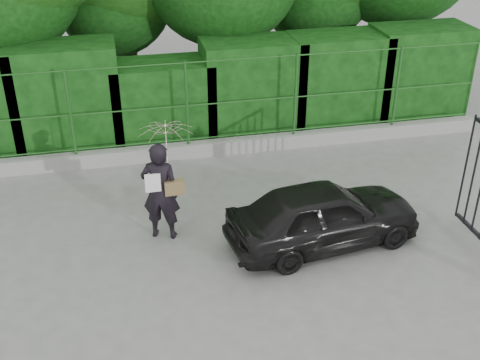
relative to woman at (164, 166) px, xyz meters
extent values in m
plane|color=gray|center=(0.36, -1.66, -1.30)|extent=(80.00, 80.00, 0.00)
cube|color=#9E9E99|center=(0.36, 2.84, -1.15)|extent=(14.00, 0.25, 0.30)
cylinder|color=#1E521C|center=(-1.54, 2.84, -0.10)|extent=(0.06, 0.06, 1.80)
cylinder|color=#1E521C|center=(0.76, 2.84, -0.10)|extent=(0.06, 0.06, 1.80)
cylinder|color=#1E521C|center=(3.06, 2.84, -0.10)|extent=(0.06, 0.06, 1.80)
cylinder|color=#1E521C|center=(5.36, 2.84, -0.10)|extent=(0.06, 0.06, 1.80)
cylinder|color=#1E521C|center=(0.36, 2.84, -0.90)|extent=(13.60, 0.03, 0.03)
cylinder|color=#1E521C|center=(0.36, 2.84, -0.15)|extent=(13.60, 0.03, 0.03)
cylinder|color=#1E521C|center=(0.36, 2.84, 0.75)|extent=(13.60, 0.03, 0.03)
cube|color=black|center=(-1.64, 3.84, -0.15)|extent=(2.20, 1.20, 2.29)
cube|color=black|center=(0.36, 3.84, -0.41)|extent=(2.20, 1.20, 1.78)
cube|color=black|center=(2.36, 3.84, -0.24)|extent=(2.20, 1.20, 2.13)
cube|color=black|center=(4.36, 3.84, -0.23)|extent=(2.20, 1.20, 2.14)
cube|color=black|center=(6.36, 3.84, -0.20)|extent=(2.20, 1.20, 2.20)
cylinder|color=black|center=(-2.64, 5.54, 0.95)|extent=(0.36, 0.36, 4.50)
cylinder|color=black|center=(-0.14, 6.84, 0.32)|extent=(0.36, 0.36, 3.25)
cylinder|color=black|center=(2.36, 5.84, 0.82)|extent=(0.36, 0.36, 4.25)
cylinder|color=black|center=(4.86, 6.54, 0.45)|extent=(0.36, 0.36, 3.50)
cylinder|color=black|center=(4.96, -0.91, -0.25)|extent=(0.04, 0.04, 1.90)
cylinder|color=black|center=(4.96, -0.66, -0.25)|extent=(0.04, 0.04, 1.90)
imported|color=black|center=(-0.09, -0.03, -0.44)|extent=(0.73, 0.59, 1.72)
imported|color=#FFCED3|center=(0.06, 0.02, 0.33)|extent=(0.87, 0.89, 0.80)
cube|color=brown|center=(0.13, -0.11, -0.35)|extent=(0.32, 0.15, 0.24)
cube|color=white|center=(-0.21, -0.15, -0.21)|extent=(0.25, 0.02, 0.32)
imported|color=black|center=(2.44, -0.80, -0.76)|extent=(3.32, 1.72, 1.08)
camera|label=1|loc=(-0.65, -8.55, 4.41)|focal=45.00mm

